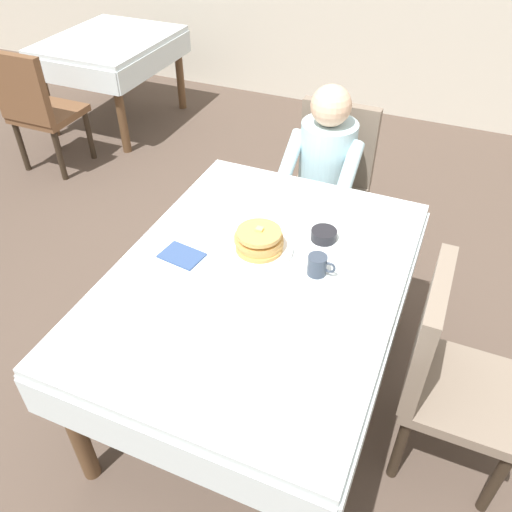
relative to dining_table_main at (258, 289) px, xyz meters
name	(u,v)px	position (x,y,z in m)	size (l,w,h in m)	color
ground_plane	(257,387)	(0.00, 0.00, -0.65)	(14.00, 14.00, 0.00)	brown
dining_table_main	(258,289)	(0.00, 0.00, 0.00)	(1.12, 1.52, 0.74)	silver
chair_diner	(330,176)	(-0.03, 1.17, -0.12)	(0.44, 0.45, 0.93)	#7A6B5B
diner_person	(324,168)	(-0.03, 1.01, 0.02)	(0.40, 0.43, 1.12)	silver
chair_right_side	(446,368)	(0.77, 0.00, -0.12)	(0.45, 0.44, 0.93)	#7A6B5B
plate_breakfast	(259,249)	(-0.05, 0.13, 0.10)	(0.28, 0.28, 0.02)	white
breakfast_stack	(259,239)	(-0.05, 0.13, 0.15)	(0.21, 0.21, 0.10)	tan
cup_coffee	(318,265)	(0.22, 0.09, 0.13)	(0.11, 0.08, 0.08)	#333D4C
bowl_butter	(324,235)	(0.17, 0.31, 0.11)	(0.11, 0.11, 0.04)	black
syrup_pitcher	(226,208)	(-0.29, 0.32, 0.13)	(0.08, 0.08, 0.07)	silver
fork_left_of_plate	(216,242)	(-0.24, 0.11, 0.09)	(0.18, 0.01, 0.01)	silver
knife_right_of_plate	(301,265)	(0.14, 0.11, 0.09)	(0.20, 0.01, 0.01)	silver
spoon_near_edge	(216,297)	(-0.09, -0.19, 0.09)	(0.15, 0.01, 0.01)	silver
napkin_folded	(182,255)	(-0.33, -0.03, 0.09)	(0.17, 0.12, 0.01)	#334C7F
background_table_far	(111,52)	(-2.29, 2.23, -0.03)	(0.92, 1.12, 0.74)	silver
background_chair_empty	(36,105)	(-2.29, 1.28, -0.12)	(0.44, 0.45, 0.93)	brown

